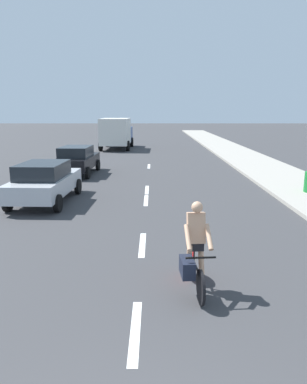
% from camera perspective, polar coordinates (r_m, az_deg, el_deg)
% --- Properties ---
extents(ground_plane, '(160.00, 160.00, 0.00)m').
position_cam_1_polar(ground_plane, '(22.09, -0.99, 3.52)').
color(ground_plane, '#38383A').
extents(sidewalk_strip, '(3.60, 80.00, 0.14)m').
position_cam_1_polar(sidewalk_strip, '(24.99, 15.58, 4.28)').
color(sidewalk_strip, '#9E998E').
rests_on(sidewalk_strip, ground).
extents(lane_stripe_1, '(0.16, 1.80, 0.01)m').
position_cam_1_polar(lane_stripe_1, '(6.36, -3.06, -20.81)').
color(lane_stripe_1, white).
rests_on(lane_stripe_1, ground).
extents(lane_stripe_2, '(0.16, 1.80, 0.01)m').
position_cam_1_polar(lane_stripe_2, '(9.84, -1.96, -8.21)').
color(lane_stripe_2, white).
rests_on(lane_stripe_2, ground).
extents(lane_stripe_3, '(0.16, 1.80, 0.01)m').
position_cam_1_polar(lane_stripe_3, '(14.53, -1.39, -1.30)').
color(lane_stripe_3, white).
rests_on(lane_stripe_3, ground).
extents(lane_stripe_4, '(0.16, 1.80, 0.01)m').
position_cam_1_polar(lane_stripe_4, '(16.43, -1.25, 0.34)').
color(lane_stripe_4, white).
rests_on(lane_stripe_4, ground).
extents(lane_stripe_5, '(0.16, 1.80, 0.01)m').
position_cam_1_polar(lane_stripe_5, '(23.40, -0.95, 4.04)').
color(lane_stripe_5, white).
rests_on(lane_stripe_5, ground).
extents(cyclist, '(0.65, 1.71, 1.82)m').
position_cam_1_polar(cyclist, '(7.20, 6.14, -9.26)').
color(cyclist, black).
rests_on(cyclist, ground).
extents(parked_car_silver, '(2.12, 4.35, 1.57)m').
position_cam_1_polar(parked_car_silver, '(14.69, -16.84, 1.64)').
color(parked_car_silver, '#B7BABF').
rests_on(parked_car_silver, ground).
extents(parked_car_black, '(2.07, 4.24, 1.57)m').
position_cam_1_polar(parked_car_black, '(20.78, -12.10, 4.99)').
color(parked_car_black, black).
rests_on(parked_car_black, ground).
extents(delivery_truck, '(2.81, 6.30, 2.80)m').
position_cam_1_polar(delivery_truck, '(34.21, -6.03, 9.23)').
color(delivery_truck, '#23478C').
rests_on(delivery_truck, ground).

